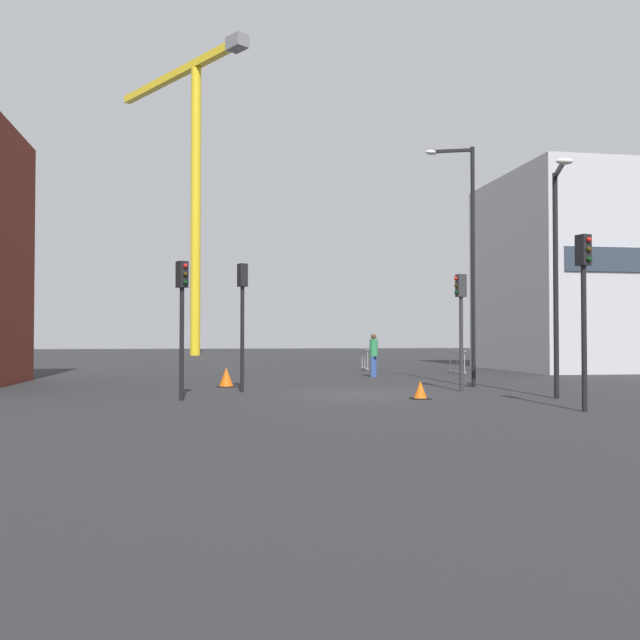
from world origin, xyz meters
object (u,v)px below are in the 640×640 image
at_px(traffic_light_near, 584,293).
at_px(traffic_light_crosswalk, 461,312).
at_px(pedestrian_walking, 374,352).
at_px(traffic_cone_orange, 420,391).
at_px(traffic_light_far, 182,306).
at_px(streetlamp_tall, 468,248).
at_px(traffic_cone_by_barrier, 226,378).
at_px(traffic_light_corner, 242,306).
at_px(construction_crane, 193,159).
at_px(streetlamp_short, 557,260).

bearing_deg(traffic_light_near, traffic_light_crosswalk, 95.70).
bearing_deg(pedestrian_walking, traffic_cone_orange, -96.91).
relative_size(traffic_light_far, traffic_light_near, 0.92).
relative_size(streetlamp_tall, traffic_light_far, 2.19).
bearing_deg(traffic_light_crosswalk, traffic_light_far, -168.29).
relative_size(traffic_light_far, traffic_cone_by_barrier, 5.64).
bearing_deg(pedestrian_walking, traffic_light_corner, -129.60).
xyz_separation_m(construction_crane, traffic_light_corner, (2.20, -42.87, -15.26)).
bearing_deg(pedestrian_walking, construction_crane, 102.72).
height_order(streetlamp_tall, pedestrian_walking, streetlamp_tall).
height_order(streetlamp_tall, traffic_cone_by_barrier, streetlamp_tall).
height_order(traffic_light_far, traffic_cone_by_barrier, traffic_light_far).
bearing_deg(traffic_light_crosswalk, traffic_light_corner, 173.05).
bearing_deg(streetlamp_tall, traffic_cone_by_barrier, 170.05).
bearing_deg(traffic_cone_orange, traffic_light_far, 174.16).
xyz_separation_m(traffic_light_far, traffic_light_near, (9.03, -4.31, 0.19)).
height_order(streetlamp_short, traffic_cone_orange, streetlamp_short).
height_order(traffic_light_near, pedestrian_walking, traffic_light_near).
bearing_deg(traffic_light_corner, traffic_light_near, -43.26).
xyz_separation_m(construction_crane, traffic_light_far, (0.47, -45.43, -15.40)).
relative_size(streetlamp_tall, traffic_light_corner, 2.06).
relative_size(traffic_light_corner, traffic_light_near, 0.98).
bearing_deg(traffic_cone_orange, traffic_cone_by_barrier, 132.56).
relative_size(streetlamp_short, pedestrian_walking, 3.41).
bearing_deg(traffic_light_crosswalk, streetlamp_tall, 61.92).
xyz_separation_m(construction_crane, streetlamp_short, (10.45, -46.78, -14.13)).
relative_size(traffic_cone_orange, traffic_cone_by_barrier, 0.76).
distance_m(streetlamp_tall, traffic_cone_by_barrier, 9.22).
height_order(traffic_light_corner, traffic_light_far, traffic_light_corner).
bearing_deg(streetlamp_short, streetlamp_tall, 97.90).
distance_m(construction_crane, traffic_light_crosswalk, 47.18).
height_order(traffic_light_near, traffic_light_crosswalk, traffic_light_near).
bearing_deg(traffic_cone_orange, pedestrian_walking, 83.09).
distance_m(pedestrian_walking, traffic_cone_orange, 10.42).
height_order(construction_crane, traffic_light_far, construction_crane).
relative_size(construction_crane, traffic_light_far, 7.32).
height_order(construction_crane, traffic_cone_by_barrier, construction_crane).
xyz_separation_m(streetlamp_tall, traffic_light_near, (-0.29, -7.73, -2.00)).
relative_size(streetlamp_short, traffic_light_far, 1.68).
distance_m(traffic_light_far, traffic_cone_by_barrier, 5.46).
xyz_separation_m(traffic_light_crosswalk, traffic_cone_by_barrier, (-7.10, 3.08, -2.15)).
distance_m(streetlamp_tall, traffic_light_far, 10.17).
height_order(traffic_light_far, pedestrian_walking, traffic_light_far).
height_order(construction_crane, traffic_cone_orange, construction_crane).
xyz_separation_m(construction_crane, streetlamp_tall, (9.79, -42.01, -13.22)).
relative_size(traffic_light_crosswalk, pedestrian_walking, 1.99).
height_order(streetlamp_tall, traffic_cone_orange, streetlamp_tall).
height_order(streetlamp_tall, traffic_light_corner, streetlamp_tall).
bearing_deg(traffic_light_crosswalk, construction_crane, 101.51).
xyz_separation_m(streetlamp_tall, pedestrian_walking, (-1.72, 6.24, -3.61)).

